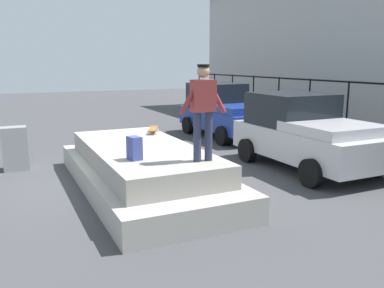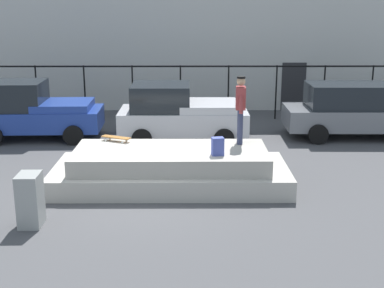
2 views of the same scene
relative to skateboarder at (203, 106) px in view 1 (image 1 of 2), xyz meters
The scene contains 9 objects.
ground_plane 3.32m from the skateboarder, 160.65° to the right, with size 60.00×60.00×0.00m, color #424244.
concrete_ledge 2.39m from the skateboarder, 161.58° to the right, with size 5.81×2.51×0.92m.
skateboarder is the anchor object (origin of this frame).
skateboard 3.33m from the skateboarder, behind, with size 0.80×0.52×0.12m.
backpack 1.48m from the skateboarder, 119.84° to the right, with size 0.28×0.20×0.43m, color #3F4C99.
car_blue_pickup_near 7.71m from the skateboarder, 147.57° to the left, with size 4.16×2.17×1.92m.
car_silver_pickup_mid 4.20m from the skateboarder, 113.47° to the left, with size 4.13×2.21×1.88m.
utility_box 5.62m from the skateboarder, 146.32° to the right, with size 0.44×0.60×1.10m, color gray.
fence_row 7.52m from the skateboarder, 109.91° to the left, with size 24.06×0.06×2.09m.
Camera 1 is at (8.93, -2.31, 2.68)m, focal length 37.88 mm.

